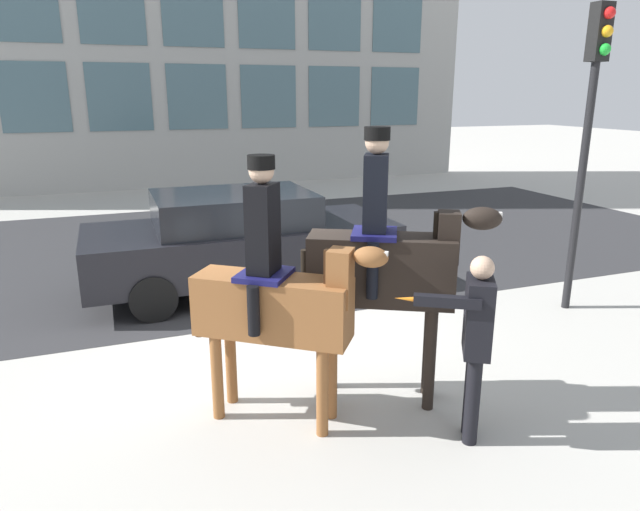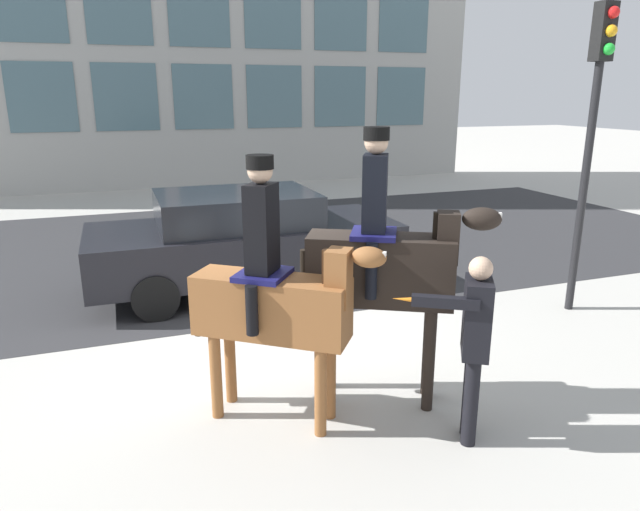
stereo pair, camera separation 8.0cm
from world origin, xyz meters
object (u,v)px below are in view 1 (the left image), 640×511
Objects in this scene: mounted_horse_lead at (275,297)px; mounted_horse_companion at (385,263)px; street_car_near_lane at (241,239)px; traffic_light at (590,113)px; pedestrian_bystander at (475,335)px.

mounted_horse_companion is (1.10, -0.00, 0.21)m from mounted_horse_lead.
street_car_near_lane is (-0.55, 3.86, -0.63)m from mounted_horse_companion.
traffic_light is (4.77, 1.33, 1.53)m from mounted_horse_lead.
traffic_light is (3.26, 2.26, 1.75)m from pedestrian_bystander.
street_car_near_lane is 1.15× the size of traffic_light.
mounted_horse_lead is 1.79m from pedestrian_bystander.
mounted_horse_companion is 1.10m from pedestrian_bystander.
mounted_horse_lead is 3.92m from street_car_near_lane.
mounted_horse_companion is at bearing -34.42° from pedestrian_bystander.
traffic_light is at bearing -113.84° from pedestrian_bystander.
mounted_horse_companion reaches higher than pedestrian_bystander.
pedestrian_bystander is at bearing 5.32° from mounted_horse_lead.
traffic_light reaches higher than mounted_horse_lead.
street_car_near_lane is at bearing 149.14° from traffic_light.
traffic_light reaches higher than mounted_horse_companion.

